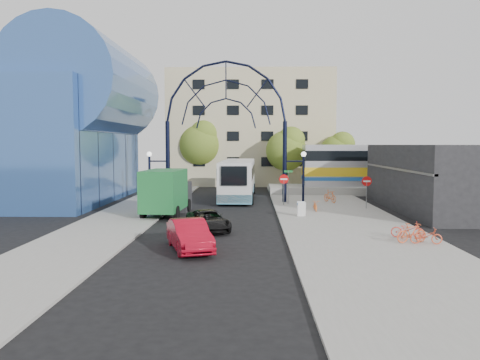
{
  "coord_description": "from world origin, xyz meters",
  "views": [
    {
      "loc": [
        2.2,
        -25.87,
        5.03
      ],
      "look_at": [
        1.39,
        6.0,
        2.6
      ],
      "focal_mm": 35.0,
      "sensor_mm": 36.0,
      "label": 1
    }
  ],
  "objects_px": {
    "red_sedan": "(189,235)",
    "gateway_arch": "(226,103)",
    "tree_north_c": "(339,151)",
    "street_name_sign": "(288,180)",
    "green_truck": "(167,192)",
    "stop_sign": "(284,182)",
    "bike_near_a": "(315,206)",
    "tree_north_a": "(287,148)",
    "bike_far_a": "(407,230)",
    "train_car": "(427,165)",
    "do_not_enter_sign": "(367,184)",
    "bike_far_c": "(426,236)",
    "bike_far_b": "(412,233)",
    "tree_north_b": "(201,142)",
    "black_suv": "(208,221)",
    "city_bus": "(238,179)",
    "bike_near_b": "(330,196)",
    "sandwich_board": "(301,207)"
  },
  "relations": [
    {
      "from": "sandwich_board",
      "to": "tree_north_a",
      "type": "height_order",
      "value": "tree_north_a"
    },
    {
      "from": "street_name_sign",
      "to": "green_truck",
      "type": "height_order",
      "value": "green_truck"
    },
    {
      "from": "bike_far_c",
      "to": "street_name_sign",
      "type": "bearing_deg",
      "value": 28.27
    },
    {
      "from": "tree_north_b",
      "to": "black_suv",
      "type": "xyz_separation_m",
      "value": [
        3.53,
        -28.82,
        -4.67
      ]
    },
    {
      "from": "bike_far_c",
      "to": "do_not_enter_sign",
      "type": "bearing_deg",
      "value": 7.46
    },
    {
      "from": "street_name_sign",
      "to": "green_truck",
      "type": "xyz_separation_m",
      "value": [
        -9.02,
        -5.55,
        -0.5
      ]
    },
    {
      "from": "train_car",
      "to": "tree_north_b",
      "type": "xyz_separation_m",
      "value": [
        -23.88,
        7.93,
        2.37
      ]
    },
    {
      "from": "do_not_enter_sign",
      "to": "bike_near_b",
      "type": "distance_m",
      "value": 4.52
    },
    {
      "from": "green_truck",
      "to": "bike_near_b",
      "type": "relative_size",
      "value": 3.81
    },
    {
      "from": "train_car",
      "to": "bike_far_b",
      "type": "relative_size",
      "value": 15.1
    },
    {
      "from": "tree_north_b",
      "to": "green_truck",
      "type": "xyz_separation_m",
      "value": [
        0.06,
        -22.88,
        -3.63
      ]
    },
    {
      "from": "bike_near_a",
      "to": "bike_far_b",
      "type": "distance_m",
      "value": 11.56
    },
    {
      "from": "gateway_arch",
      "to": "red_sedan",
      "type": "xyz_separation_m",
      "value": [
        -0.77,
        -17.98,
        -7.82
      ]
    },
    {
      "from": "gateway_arch",
      "to": "do_not_enter_sign",
      "type": "height_order",
      "value": "gateway_arch"
    },
    {
      "from": "red_sedan",
      "to": "gateway_arch",
      "type": "bearing_deg",
      "value": 68.82
    },
    {
      "from": "gateway_arch",
      "to": "bike_far_c",
      "type": "height_order",
      "value": "gateway_arch"
    },
    {
      "from": "bike_far_a",
      "to": "train_car",
      "type": "bearing_deg",
      "value": -4.71
    },
    {
      "from": "tree_north_a",
      "to": "gateway_arch",
      "type": "bearing_deg",
      "value": -117.17
    },
    {
      "from": "train_car",
      "to": "gateway_arch",
      "type": "bearing_deg",
      "value": -158.2
    },
    {
      "from": "train_car",
      "to": "bike_near_a",
      "type": "xyz_separation_m",
      "value": [
        -13.1,
        -13.51,
        -2.38
      ]
    },
    {
      "from": "tree_north_c",
      "to": "stop_sign",
      "type": "bearing_deg",
      "value": -114.69
    },
    {
      "from": "stop_sign",
      "to": "street_name_sign",
      "type": "height_order",
      "value": "street_name_sign"
    },
    {
      "from": "tree_north_c",
      "to": "black_suv",
      "type": "relative_size",
      "value": 1.52
    },
    {
      "from": "tree_north_a",
      "to": "bike_far_a",
      "type": "relative_size",
      "value": 4.18
    },
    {
      "from": "street_name_sign",
      "to": "red_sedan",
      "type": "distance_m",
      "value": 17.68
    },
    {
      "from": "gateway_arch",
      "to": "tree_north_c",
      "type": "height_order",
      "value": "gateway_arch"
    },
    {
      "from": "gateway_arch",
      "to": "train_car",
      "type": "relative_size",
      "value": 0.54
    },
    {
      "from": "green_truck",
      "to": "bike_near_b",
      "type": "bearing_deg",
      "value": 31.7
    },
    {
      "from": "stop_sign",
      "to": "bike_near_a",
      "type": "xyz_separation_m",
      "value": [
        2.1,
        -3.51,
        -1.47
      ]
    },
    {
      "from": "tree_north_c",
      "to": "bike_far_b",
      "type": "distance_m",
      "value": 30.8
    },
    {
      "from": "red_sedan",
      "to": "tree_north_a",
      "type": "bearing_deg",
      "value": 58.29
    },
    {
      "from": "do_not_enter_sign",
      "to": "bike_near_a",
      "type": "xyz_separation_m",
      "value": [
        -4.1,
        -1.51,
        -1.45
      ]
    },
    {
      "from": "tree_north_a",
      "to": "bike_far_a",
      "type": "height_order",
      "value": "tree_north_a"
    },
    {
      "from": "black_suv",
      "to": "tree_north_a",
      "type": "bearing_deg",
      "value": 56.7
    },
    {
      "from": "green_truck",
      "to": "bike_far_b",
      "type": "distance_m",
      "value": 17.04
    },
    {
      "from": "do_not_enter_sign",
      "to": "city_bus",
      "type": "height_order",
      "value": "city_bus"
    },
    {
      "from": "red_sedan",
      "to": "bike_far_c",
      "type": "xyz_separation_m",
      "value": [
        11.59,
        1.15,
        -0.21
      ]
    },
    {
      "from": "street_name_sign",
      "to": "black_suv",
      "type": "bearing_deg",
      "value": -115.75
    },
    {
      "from": "gateway_arch",
      "to": "do_not_enter_sign",
      "type": "relative_size",
      "value": 5.5
    },
    {
      "from": "do_not_enter_sign",
      "to": "bike_far_b",
      "type": "xyz_separation_m",
      "value": [
        -0.8,
        -12.59,
        -1.36
      ]
    },
    {
      "from": "tree_north_c",
      "to": "bike_near_b",
      "type": "relative_size",
      "value": 3.74
    },
    {
      "from": "tree_north_a",
      "to": "bike_far_b",
      "type": "distance_m",
      "value": 29.08
    },
    {
      "from": "green_truck",
      "to": "bike_near_a",
      "type": "distance_m",
      "value": 10.87
    },
    {
      "from": "sandwich_board",
      "to": "train_car",
      "type": "height_order",
      "value": "train_car"
    },
    {
      "from": "city_bus",
      "to": "black_suv",
      "type": "bearing_deg",
      "value": -93.13
    },
    {
      "from": "tree_north_a",
      "to": "bike_near_b",
      "type": "bearing_deg",
      "value": -77.45
    },
    {
      "from": "bike_near_b",
      "to": "bike_far_b",
      "type": "xyz_separation_m",
      "value": [
        1.36,
        -16.33,
        -0.02
      ]
    },
    {
      "from": "city_bus",
      "to": "bike_near_a",
      "type": "distance_m",
      "value": 11.06
    },
    {
      "from": "stop_sign",
      "to": "train_car",
      "type": "xyz_separation_m",
      "value": [
        15.2,
        10.0,
        0.91
      ]
    },
    {
      "from": "gateway_arch",
      "to": "red_sedan",
      "type": "bearing_deg",
      "value": -92.44
    }
  ]
}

